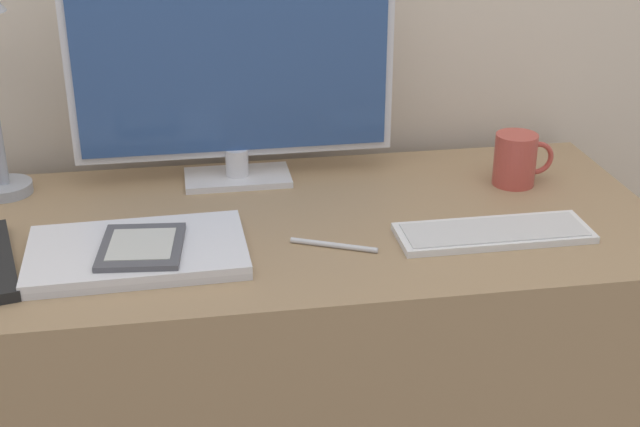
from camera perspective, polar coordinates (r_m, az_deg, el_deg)
The scene contains 7 objects.
desk at distance 1.73m, azimuth -1.75°, elevation -11.87°, with size 1.29×0.59×0.75m.
monitor at distance 1.64m, azimuth -5.60°, elevation 9.43°, with size 0.59×0.11×0.43m.
keyboard at distance 1.51m, azimuth 11.05°, elevation -1.21°, with size 0.32×0.11×0.01m.
laptop at distance 1.43m, azimuth -11.62°, elevation -2.43°, with size 0.35×0.22×0.02m.
ereader at distance 1.41m, azimuth -11.35°, elevation -2.09°, with size 0.14×0.16×0.01m.
coffee_mug at distance 1.71m, azimuth 12.46°, elevation 3.40°, with size 0.12×0.08×0.10m.
pen at distance 1.44m, azimuth 0.89°, elevation -2.04°, with size 0.14×0.07×0.01m.
Camera 1 is at (-0.18, -1.18, 1.40)m, focal length 50.00 mm.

